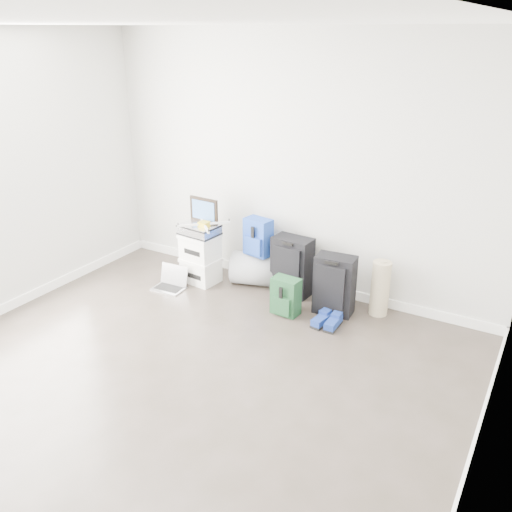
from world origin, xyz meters
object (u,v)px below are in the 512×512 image
Objects in this scene: large_suitcase at (292,266)px; laptop at (171,283)px; boxes_stack at (201,258)px; briefcase at (199,230)px; carry_on at (334,285)px; duffel_bag at (259,269)px.

large_suitcase is 1.36m from laptop.
boxes_stack is at bearing -163.01° from large_suitcase.
boxes_stack is 0.34m from briefcase.
carry_on is 1.83m from laptop.
briefcase is 0.68× the size of duffel_bag.
briefcase is 0.67m from laptop.
carry_on reaches higher than boxes_stack.
briefcase is at bearing -172.37° from duffel_bag.
duffel_bag is at bearing -179.52° from large_suitcase.
briefcase is at bearing 54.43° from laptop.
duffel_bag is 0.44m from large_suitcase.
duffel_bag reaches higher than laptop.
duffel_bag is 0.99m from laptop.
large_suitcase is at bearing 157.88° from carry_on.
duffel_bag is (0.61, 0.26, -0.10)m from boxes_stack.
briefcase is (0.00, 0.00, 0.34)m from boxes_stack.
large_suitcase is at bearing -19.25° from duffel_bag.
boxes_stack is 1.59m from carry_on.
briefcase is 0.63× the size of large_suitcase.
briefcase is 1.10m from large_suitcase.
briefcase is 0.66× the size of carry_on.
briefcase reaches higher than laptop.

